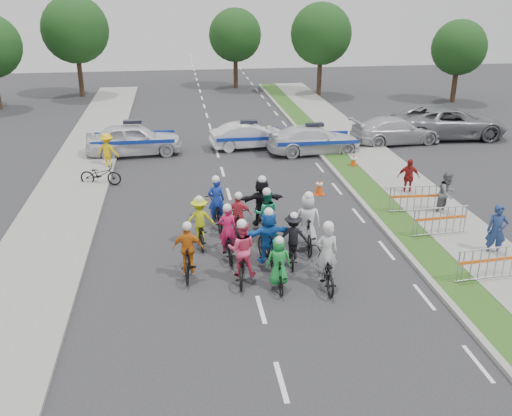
{
  "coord_description": "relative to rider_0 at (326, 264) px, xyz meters",
  "views": [
    {
      "loc": [
        -1.98,
        -13.02,
        8.18
      ],
      "look_at": [
        0.51,
        4.57,
        1.1
      ],
      "focal_mm": 40.0,
      "sensor_mm": 36.0,
      "label": 1
    }
  ],
  "objects": [
    {
      "name": "tree_1",
      "position": [
        6.98,
        28.96,
        3.86
      ],
      "size": [
        4.55,
        4.55,
        6.82
      ],
      "color": "#382619",
      "rests_on": "ground"
    },
    {
      "name": "spectator_2",
      "position": [
        5.23,
        6.84,
        0.1
      ],
      "size": [
        0.96,
        0.53,
        1.54
      ],
      "primitive_type": "imported",
      "rotation": [
        0.0,
        0.0,
        -0.18
      ],
      "color": "maroon",
      "rests_on": "ground"
    },
    {
      "name": "barrier_0",
      "position": [
        4.68,
        -0.49,
        -0.11
      ],
      "size": [
        2.03,
        0.66,
        1.12
      ],
      "primitive_type": null,
      "rotation": [
        0.0,
        0.0,
        0.08
      ],
      "color": "#A5A8AD",
      "rests_on": "ground"
    },
    {
      "name": "grass_strip",
      "position": [
        3.78,
        3.96,
        -0.62
      ],
      "size": [
        1.2,
        60.0,
        0.11
      ],
      "primitive_type": "cube",
      "color": "#244817",
      "rests_on": "ground"
    },
    {
      "name": "ground",
      "position": [
        -2.02,
        -1.04,
        -0.67
      ],
      "size": [
        90.0,
        90.0,
        0.0
      ],
      "primitive_type": "plane",
      "color": "#28282B",
      "rests_on": "ground"
    },
    {
      "name": "civilian_suv",
      "position": [
        11.08,
        15.38,
        0.19
      ],
      "size": [
        6.38,
        3.18,
        1.74
      ],
      "primitive_type": "imported",
      "rotation": [
        0.0,
        0.0,
        1.52
      ],
      "color": "slate",
      "rests_on": "ground"
    },
    {
      "name": "rider_8",
      "position": [
        -1.2,
        3.28,
        0.04
      ],
      "size": [
        0.86,
        1.94,
        1.92
      ],
      "rotation": [
        0.0,
        0.0,
        3.03
      ],
      "color": "black",
      "rests_on": "ground"
    },
    {
      "name": "rider_11",
      "position": [
        -1.2,
        4.29,
        0.16
      ],
      "size": [
        1.62,
        1.93,
        2.0
      ],
      "rotation": [
        0.0,
        0.0,
        3.19
      ],
      "color": "black",
      "rests_on": "ground"
    },
    {
      "name": "tree_4",
      "position": [
        0.98,
        32.96,
        3.51
      ],
      "size": [
        4.2,
        4.2,
        6.3
      ],
      "color": "#382619",
      "rests_on": "ground"
    },
    {
      "name": "sidewalk_left",
      "position": [
        -8.52,
        3.96,
        -0.61
      ],
      "size": [
        3.0,
        60.0,
        0.13
      ],
      "primitive_type": "cube",
      "color": "gray",
      "rests_on": "ground"
    },
    {
      "name": "rider_6",
      "position": [
        -2.6,
        2.23,
        -0.06
      ],
      "size": [
        0.69,
        1.83,
        1.85
      ],
      "rotation": [
        0.0,
        0.0,
        3.18
      ],
      "color": "black",
      "rests_on": "ground"
    },
    {
      "name": "civilian_sedan",
      "position": [
        7.67,
        14.66,
        0.03
      ],
      "size": [
        5.05,
        2.45,
        1.41
      ],
      "primitive_type": "imported",
      "rotation": [
        0.0,
        0.0,
        1.67
      ],
      "color": "#B9B8BE",
      "rests_on": "ground"
    },
    {
      "name": "police_car_2",
      "position": [
        2.88,
        13.44,
        0.02
      ],
      "size": [
        4.88,
        2.21,
        1.38
      ],
      "primitive_type": "imported",
      "rotation": [
        0.0,
        0.0,
        1.63
      ],
      "color": "silver",
      "rests_on": "ground"
    },
    {
      "name": "rider_12",
      "position": [
        -2.76,
        4.73,
        -0.03
      ],
      "size": [
        0.83,
        1.95,
        1.94
      ],
      "rotation": [
        0.0,
        0.0,
        3.23
      ],
      "color": "black",
      "rests_on": "ground"
    },
    {
      "name": "spectator_1",
      "position": [
        5.82,
        4.61,
        0.17
      ],
      "size": [
        1.02,
        0.95,
        1.68
      ],
      "primitive_type": "imported",
      "rotation": [
        0.0,
        0.0,
        0.49
      ],
      "color": "slate",
      "rests_on": "ground"
    },
    {
      "name": "sidewalk_right",
      "position": [
        5.58,
        3.96,
        -0.61
      ],
      "size": [
        2.4,
        60.0,
        0.13
      ],
      "primitive_type": "cube",
      "color": "gray",
      "rests_on": "ground"
    },
    {
      "name": "rider_1",
      "position": [
        -1.36,
        0.04,
        -0.02
      ],
      "size": [
        0.7,
        1.58,
        1.66
      ],
      "rotation": [
        0.0,
        0.0,
        3.14
      ],
      "color": "black",
      "rests_on": "ground"
    },
    {
      "name": "tree_3",
      "position": [
        -11.02,
        30.96,
        4.21
      ],
      "size": [
        4.9,
        4.9,
        7.35
      ],
      "color": "#382619",
      "rests_on": "ground"
    },
    {
      "name": "rider_7",
      "position": [
        0.0,
        2.41,
        0.11
      ],
      "size": [
        0.89,
        1.97,
        2.04
      ],
      "rotation": [
        0.0,
        0.0,
        3.08
      ],
      "color": "black",
      "rests_on": "ground"
    },
    {
      "name": "barrier_2",
      "position": [
        4.68,
        4.84,
        -0.11
      ],
      "size": [
        2.02,
        0.59,
        1.12
      ],
      "primitive_type": null,
      "rotation": [
        0.0,
        0.0,
        -0.05
      ],
      "color": "#A5A8AD",
      "rests_on": "ground"
    },
    {
      "name": "parked_bike",
      "position": [
        -7.36,
        9.9,
        -0.21
      ],
      "size": [
        1.87,
        0.98,
        0.94
      ],
      "primitive_type": "imported",
      "rotation": [
        0.0,
        0.0,
        1.36
      ],
      "color": "black",
      "rests_on": "ground"
    },
    {
      "name": "cone_0",
      "position": [
        1.67,
        7.42,
        -0.33
      ],
      "size": [
        0.4,
        0.4,
        0.7
      ],
      "color": "#F24C0C",
      "rests_on": "ground"
    },
    {
      "name": "cone_1",
      "position": [
        4.14,
        10.72,
        -0.33
      ],
      "size": [
        0.4,
        0.4,
        0.7
      ],
      "color": "#F24C0C",
      "rests_on": "ground"
    },
    {
      "name": "curb_right",
      "position": [
        3.08,
        3.96,
        -0.61
      ],
      "size": [
        0.2,
        60.0,
        0.12
      ],
      "primitive_type": "cube",
      "color": "gray",
      "rests_on": "ground"
    },
    {
      "name": "rider_9",
      "position": [
        -2.12,
        3.43,
        0.01
      ],
      "size": [
        0.94,
        1.74,
        1.77
      ],
      "rotation": [
        0.0,
        0.0,
        2.97
      ],
      "color": "black",
      "rests_on": "ground"
    },
    {
      "name": "police_car_1",
      "position": [
        -0.3,
        14.81,
        -0.01
      ],
      "size": [
        4.14,
        1.86,
        1.32
      ],
      "primitive_type": "imported",
      "rotation": [
        0.0,
        0.0,
        1.69
      ],
      "color": "silver",
      "rests_on": "ground"
    },
    {
      "name": "barrier_1",
      "position": [
        4.68,
        2.68,
        -0.11
      ],
      "size": [
        2.03,
        0.62,
        1.12
      ],
      "primitive_type": null,
      "rotation": [
        0.0,
        0.0,
        0.06
      ],
      "color": "#A5A8AD",
      "rests_on": "ground"
    },
    {
      "name": "rider_10",
      "position": [
        -3.42,
        3.27,
        0.02
      ],
      "size": [
        1.0,
        1.75,
        1.76
      ],
      "rotation": [
        0.0,
        0.0,
        3.18
      ],
      "color": "black",
      "rests_on": "ground"
    },
    {
      "name": "police_car_0",
      "position": [
        -6.18,
        14.38,
        0.13
      ],
      "size": [
        4.89,
        2.31,
        1.62
      ],
      "primitive_type": "imported",
      "rotation": [
        0.0,
        0.0,
        1.66
      ],
      "color": "silver",
      "rests_on": "ground"
    },
    {
      "name": "rider_4",
      "position": [
        -0.65,
        1.53,
        0.01
      ],
      "size": [
        1.05,
        1.79,
        1.74
      ],
      "rotation": [
        0.0,
        0.0,
        2.95
      ],
      "color": "black",
      "rests_on": "ground"
    },
    {
      "name": "spectator_0",
      "position": [
        5.83,
        1.14,
        0.19
      ],
      "size": [
        0.74,
        0.62,
        1.73
      ],
      "primitive_type": "imported",
      "rotation": [
        0.0,
        0.0,
        -0.38
      ],
      "color": "navy",
      "rests_on": "ground"
    },
    {
      "name": "rider_0",
      "position": [
        0.0,
        0.0,
        0.0
      ],
      "size": [
        0.79,
        2.04,
        2.05
      ],
      "rotation": [
        0.0,
        0.0,
        3.09
      ],
      "color": "black",
      "rests_on": "ground"
    },
    {
      "name": "marshal_hiviz",
      "position": [
        -7.27,
        12.41,
        0.14
      ],
      "size": [
        1.21,
        0.97,
        1.63
      ],
      "primitive_type": "imported",
      "rotation": [
        0.0,
        0.0,
        2.73
      ],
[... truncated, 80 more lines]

